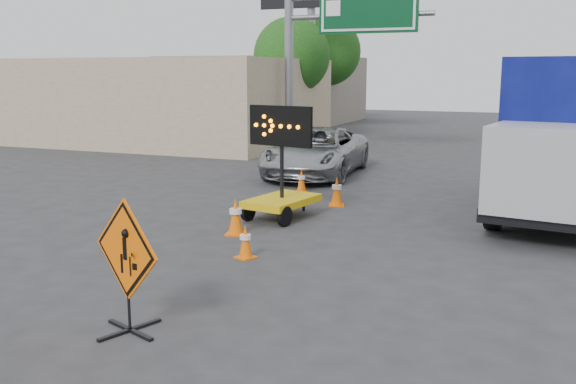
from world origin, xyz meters
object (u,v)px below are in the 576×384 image
Objects in this scene: arrow_board at (282,193)px; box_truck at (569,144)px; pickup_truck at (317,152)px; construction_sign at (127,263)px.

box_truck reaches higher than arrow_board.
arrow_board is 0.33× the size of box_truck.
box_truck is at bearing -26.96° from pickup_truck.
pickup_truck is 0.70× the size of box_truck.
construction_sign is 0.22× the size of box_truck.
box_truck is at bearing 82.40° from construction_sign.
arrow_board reaches higher than pickup_truck.
arrow_board is at bearing -144.29° from box_truck.
arrow_board reaches higher than construction_sign.
construction_sign reaches higher than pickup_truck.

